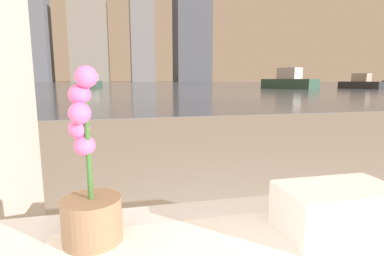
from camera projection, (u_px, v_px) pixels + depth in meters
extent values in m
cylinder|color=#8C6B4C|center=(92.00, 220.00, 0.71)|extent=(0.14, 0.14, 0.11)
cylinder|color=#38662D|center=(88.00, 140.00, 0.68)|extent=(0.01, 0.01, 0.28)
sphere|color=pink|center=(86.00, 77.00, 0.65)|extent=(0.05, 0.05, 0.05)
sphere|color=pink|center=(80.00, 95.00, 0.67)|extent=(0.05, 0.05, 0.05)
sphere|color=pink|center=(80.00, 113.00, 0.65)|extent=(0.05, 0.05, 0.05)
sphere|color=pink|center=(79.00, 129.00, 0.69)|extent=(0.05, 0.05, 0.05)
sphere|color=pink|center=(85.00, 146.00, 0.69)|extent=(0.05, 0.05, 0.05)
cube|color=white|center=(336.00, 224.00, 0.76)|extent=(0.29, 0.17, 0.04)
cube|color=white|center=(337.00, 209.00, 0.75)|extent=(0.29, 0.17, 0.04)
cube|color=white|center=(338.00, 194.00, 0.75)|extent=(0.29, 0.17, 0.04)
cube|color=slate|center=(126.00, 84.00, 59.75)|extent=(180.00, 110.00, 0.01)
cube|color=#335647|center=(93.00, 84.00, 33.70)|extent=(1.92, 4.26, 0.72)
cube|color=silver|center=(92.00, 77.00, 33.57)|extent=(1.21, 1.66, 0.82)
cube|color=#2D2D33|center=(361.00, 85.00, 28.64)|extent=(2.61, 4.06, 0.67)
cube|color=#B2A893|center=(361.00, 77.00, 28.52)|extent=(1.41, 1.69, 0.77)
cube|color=#335647|center=(289.00, 84.00, 28.29)|extent=(3.82, 5.50, 0.91)
cube|color=silver|center=(289.00, 73.00, 28.13)|extent=(2.01, 2.33, 1.05)
cube|color=maroon|center=(17.00, 82.00, 62.84)|extent=(3.41, 4.53, 0.76)
cube|color=silver|center=(17.00, 78.00, 62.71)|extent=(1.74, 1.95, 0.87)
cube|color=gray|center=(90.00, 41.00, 108.67)|extent=(12.78, 13.72, 29.61)
cube|color=slate|center=(141.00, 11.00, 111.04)|extent=(8.54, 13.01, 51.92)
cube|color=#4C515B|center=(192.00, 29.00, 116.17)|extent=(13.21, 13.15, 40.73)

